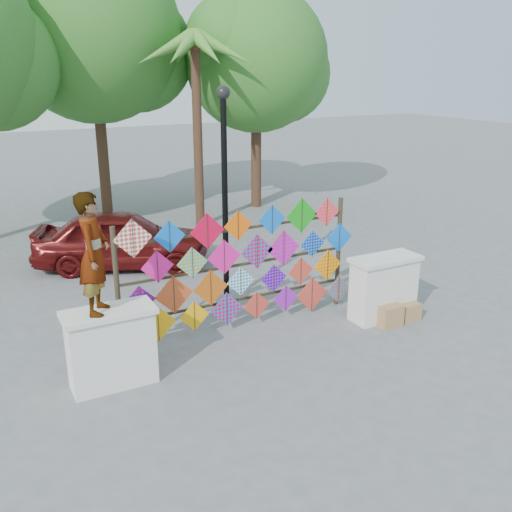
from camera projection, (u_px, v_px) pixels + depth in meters
name	position (u px, v px, depth m)	size (l,w,h in m)	color
ground	(258.00, 342.00, 10.42)	(80.00, 80.00, 0.00)	gray
parapet_left	(111.00, 347.00, 8.84)	(1.40, 0.65, 1.28)	silver
parapet_right	(384.00, 287.00, 11.25)	(1.40, 0.65, 1.28)	silver
kite_rack	(243.00, 267.00, 10.68)	(4.88, 0.24, 2.41)	#30281A
tree_mid	(96.00, 34.00, 17.89)	(6.30, 5.60, 8.61)	#4D2C21
tree_east	(258.00, 60.00, 19.10)	(5.40, 4.80, 7.42)	#4D2C21
palm_tree	(195.00, 61.00, 16.54)	(3.62, 3.62, 5.83)	#4D2C21
vendor_woman	(94.00, 254.00, 8.30)	(0.67, 0.44, 1.84)	#99999E
sedan	(122.00, 239.00, 14.16)	(1.71, 4.24, 1.44)	#540E0E
lamppost	(225.00, 177.00, 11.38)	(0.28, 0.28, 4.46)	black
cardboard_box_near	(388.00, 315.00, 11.07)	(0.47, 0.42, 0.42)	#A77751
cardboard_box_far	(407.00, 311.00, 11.32)	(0.42, 0.39, 0.36)	#A77751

